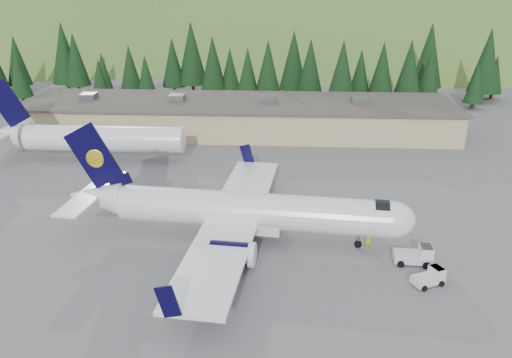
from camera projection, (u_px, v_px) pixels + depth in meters
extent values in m
plane|color=#5B5B60|center=(252.00, 239.00, 48.77)|extent=(600.00, 600.00, 0.00)
cylinder|color=white|center=(252.00, 210.00, 47.62)|extent=(26.03, 5.91, 3.47)
ellipsoid|color=white|center=(391.00, 220.00, 45.78)|extent=(4.82, 3.88, 3.47)
cylinder|color=black|center=(381.00, 215.00, 45.76)|extent=(1.56, 2.97, 2.86)
cone|color=white|center=(97.00, 197.00, 49.72)|extent=(5.84, 3.98, 3.47)
cube|color=white|center=(243.00, 223.00, 48.29)|extent=(7.62, 3.64, 0.92)
cube|color=white|center=(234.00, 218.00, 48.22)|extent=(8.04, 31.69, 0.32)
cube|color=black|center=(247.00, 154.00, 62.38)|extent=(1.87, 0.32, 2.65)
cube|color=black|center=(168.00, 302.00, 33.58)|extent=(1.87, 0.32, 2.65)
cylinder|color=black|center=(252.00, 203.00, 53.29)|extent=(4.06, 2.48, 2.12)
cylinder|color=white|center=(268.00, 204.00, 53.04)|extent=(0.77, 2.29, 2.25)
cube|color=white|center=(252.00, 199.00, 53.11)|extent=(2.04, 0.42, 0.83)
cylinder|color=black|center=(232.00, 253.00, 43.47)|extent=(4.06, 2.48, 2.12)
cylinder|color=white|center=(252.00, 255.00, 43.22)|extent=(0.77, 2.29, 2.25)
cube|color=white|center=(232.00, 248.00, 43.28)|extent=(2.04, 0.42, 0.83)
cube|color=black|center=(94.00, 156.00, 48.10)|extent=(5.70, 0.82, 6.77)
ellipsoid|color=gold|center=(97.00, 157.00, 48.31)|extent=(1.83, 0.34, 1.83)
ellipsoid|color=gold|center=(95.00, 159.00, 47.98)|extent=(1.83, 0.34, 1.83)
cube|color=black|center=(120.00, 180.00, 48.64)|extent=(2.55, 0.47, 1.83)
cube|color=white|center=(93.00, 192.00, 49.61)|extent=(3.49, 11.70, 0.20)
cylinder|color=slate|center=(358.00, 240.00, 47.02)|extent=(0.20, 0.20, 1.66)
cylinder|color=black|center=(358.00, 244.00, 47.20)|extent=(0.72, 0.32, 0.70)
cylinder|color=slate|center=(230.00, 218.00, 51.12)|extent=(0.24, 0.24, 1.84)
cylinder|color=black|center=(233.00, 222.00, 51.22)|extent=(1.04, 0.42, 1.01)
cylinder|color=black|center=(226.00, 221.00, 51.32)|extent=(1.04, 0.42, 1.01)
cylinder|color=slate|center=(219.00, 241.00, 46.54)|extent=(0.24, 0.24, 1.84)
cylinder|color=black|center=(223.00, 245.00, 46.64)|extent=(1.04, 0.42, 1.01)
cylinder|color=black|center=(215.00, 245.00, 46.75)|extent=(1.04, 0.42, 1.01)
cylinder|color=white|center=(105.00, 139.00, 69.21)|extent=(22.00, 3.60, 3.60)
cone|color=white|center=(7.00, 136.00, 69.89)|extent=(5.00, 3.60, 3.60)
cube|color=black|center=(8.00, 103.00, 68.15)|extent=(5.82, 0.28, 6.89)
cube|color=white|center=(6.00, 131.00, 69.67)|extent=(2.40, 11.00, 0.20)
cube|color=silver|center=(428.00, 279.00, 41.38)|extent=(2.97, 2.36, 0.62)
cube|color=silver|center=(437.00, 271.00, 41.51)|extent=(1.34, 1.50, 0.80)
cube|color=black|center=(437.00, 268.00, 41.38)|extent=(1.22, 1.38, 0.09)
cylinder|color=black|center=(430.00, 275.00, 42.40)|extent=(0.53, 0.39, 0.50)
cylinder|color=black|center=(442.00, 284.00, 41.19)|extent=(0.53, 0.39, 0.50)
cylinder|color=black|center=(413.00, 280.00, 41.76)|extent=(0.53, 0.39, 0.50)
cylinder|color=black|center=(424.00, 288.00, 40.55)|extent=(0.53, 0.39, 0.50)
cube|color=silver|center=(412.00, 257.00, 44.51)|extent=(3.38, 1.83, 0.77)
cube|color=silver|center=(426.00, 251.00, 44.16)|extent=(1.18, 1.60, 0.99)
cube|color=black|center=(426.00, 247.00, 43.99)|extent=(1.07, 1.48, 0.11)
cylinder|color=black|center=(423.00, 255.00, 45.32)|extent=(0.63, 0.28, 0.62)
cylinder|color=black|center=(427.00, 266.00, 43.70)|extent=(0.63, 0.28, 0.62)
cylinder|color=black|center=(398.00, 254.00, 45.55)|extent=(0.63, 0.28, 0.62)
cylinder|color=black|center=(401.00, 264.00, 43.93)|extent=(0.63, 0.28, 0.62)
cube|color=tan|center=(237.00, 117.00, 83.43)|extent=(70.00, 16.00, 4.80)
cube|color=#47423D|center=(237.00, 102.00, 82.50)|extent=(71.00, 17.00, 0.40)
cube|color=slate|center=(89.00, 96.00, 83.61)|extent=(2.50, 2.50, 1.00)
cube|color=slate|center=(177.00, 97.00, 82.80)|extent=(2.50, 2.50, 1.00)
cube|color=slate|center=(267.00, 99.00, 81.99)|extent=(2.50, 2.50, 1.00)
cube|color=slate|center=(359.00, 100.00, 81.17)|extent=(2.50, 2.50, 1.00)
imported|color=#DAE20A|center=(368.00, 239.00, 46.90)|extent=(0.77, 0.76, 1.79)
cone|color=black|center=(17.00, 60.00, 110.79)|extent=(5.29, 5.29, 10.82)
cone|color=black|center=(19.00, 75.00, 100.86)|extent=(4.37, 4.37, 8.95)
cone|color=black|center=(64.00, 53.00, 110.35)|extent=(6.52, 6.52, 13.33)
cone|color=black|center=(75.00, 59.00, 109.82)|extent=(5.60, 5.60, 11.46)
cone|color=black|center=(103.00, 71.00, 109.67)|extent=(3.86, 3.86, 7.89)
cone|color=black|center=(100.00, 79.00, 99.17)|extent=(3.97, 3.97, 8.12)
cone|color=black|center=(130.00, 70.00, 102.39)|extent=(4.91, 4.91, 10.04)
cone|color=black|center=(146.00, 77.00, 98.73)|extent=(4.31, 4.31, 8.81)
cone|color=black|center=(173.00, 62.00, 109.41)|extent=(5.17, 5.17, 10.58)
cone|color=black|center=(192.00, 53.00, 109.35)|extent=(6.58, 6.58, 13.46)
cone|color=black|center=(213.00, 63.00, 106.24)|extent=(5.46, 5.46, 11.17)
cone|color=black|center=(230.00, 69.00, 107.38)|extent=(4.40, 4.40, 9.00)
cone|color=black|center=(248.00, 74.00, 97.14)|extent=(4.95, 4.95, 10.13)
cone|color=black|center=(268.00, 70.00, 96.57)|extent=(5.58, 5.58, 11.42)
cone|color=black|center=(294.00, 60.00, 104.68)|extent=(6.00, 6.00, 12.27)
cone|color=black|center=(310.00, 67.00, 101.28)|extent=(5.48, 5.48, 11.20)
cone|color=black|center=(342.00, 70.00, 95.50)|extent=(5.65, 5.65, 11.55)
cone|color=black|center=(360.00, 74.00, 98.64)|extent=(4.75, 4.75, 9.72)
cone|color=black|center=(382.00, 71.00, 96.72)|extent=(5.44, 5.44, 11.12)
cone|color=black|center=(409.00, 70.00, 96.45)|extent=(5.62, 5.62, 11.49)
cone|color=black|center=(429.00, 74.00, 98.93)|extent=(4.77, 4.77, 9.75)
cone|color=black|center=(429.00, 55.00, 106.19)|extent=(6.58, 6.58, 13.45)
cone|color=black|center=(476.00, 83.00, 96.98)|extent=(3.78, 3.78, 7.73)
cone|color=black|center=(487.00, 60.00, 101.56)|extent=(6.30, 6.30, 12.89)
cone|color=black|center=(495.00, 74.00, 105.22)|extent=(3.90, 3.90, 7.98)
ellipsoid|color=#446326|center=(89.00, 202.00, 239.05)|extent=(336.00, 240.00, 240.00)
ellipsoid|color=#446326|center=(353.00, 202.00, 263.54)|extent=(420.00, 300.00, 300.00)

